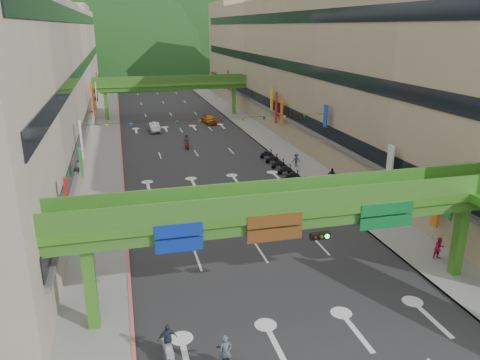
# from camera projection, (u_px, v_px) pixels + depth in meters

# --- Properties ---
(road_slab) EXTENTS (18.00, 140.00, 0.02)m
(road_slab) POSITION_uv_depth(u_px,v_px,m) (185.00, 136.00, 67.73)
(road_slab) COLOR #28282B
(road_slab) RESTS_ON ground
(sidewalk_left) EXTENTS (4.00, 140.00, 0.15)m
(sidewalk_left) POSITION_uv_depth(u_px,v_px,m) (106.00, 140.00, 65.10)
(sidewalk_left) COLOR gray
(sidewalk_left) RESTS_ON ground
(sidewalk_right) EXTENTS (4.00, 140.00, 0.15)m
(sidewalk_right) POSITION_uv_depth(u_px,v_px,m) (258.00, 131.00, 70.32)
(sidewalk_right) COLOR gray
(sidewalk_right) RESTS_ON ground
(curb_left) EXTENTS (0.20, 140.00, 0.18)m
(curb_left) POSITION_uv_depth(u_px,v_px,m) (120.00, 139.00, 65.55)
(curb_left) COLOR #CC5959
(curb_left) RESTS_ON ground
(curb_right) EXTENTS (0.20, 140.00, 0.18)m
(curb_right) POSITION_uv_depth(u_px,v_px,m) (245.00, 132.00, 69.87)
(curb_right) COLOR gray
(curb_right) RESTS_ON ground
(building_row_left) EXTENTS (12.80, 95.00, 19.00)m
(building_row_left) POSITION_uv_depth(u_px,v_px,m) (36.00, 73.00, 60.28)
(building_row_left) COLOR #9E937F
(building_row_left) RESTS_ON ground
(building_row_right) EXTENTS (12.80, 95.00, 19.00)m
(building_row_right) POSITION_uv_depth(u_px,v_px,m) (310.00, 66.00, 69.26)
(building_row_right) COLOR gray
(building_row_right) RESTS_ON ground
(overpass_near) EXTENTS (28.00, 12.27, 7.10)m
(overpass_near) POSITION_uv_depth(u_px,v_px,m) (315.00, 219.00, 25.30)
(overpass_near) COLOR #4C9E2D
(overpass_near) RESTS_ON ground
(overpass_far) EXTENTS (28.00, 2.20, 7.10)m
(overpass_far) POSITION_uv_depth(u_px,v_px,m) (171.00, 86.00, 79.84)
(overpass_far) COLOR #4C9E2D
(overpass_far) RESTS_ON ground
(hill_left) EXTENTS (168.00, 140.00, 112.00)m
(hill_left) POSITION_uv_depth(u_px,v_px,m) (99.00, 71.00, 165.33)
(hill_left) COLOR #1C4419
(hill_left) RESTS_ON ground
(hill_right) EXTENTS (208.00, 176.00, 128.00)m
(hill_right) POSITION_uv_depth(u_px,v_px,m) (201.00, 65.00, 193.21)
(hill_right) COLOR #1C4419
(hill_right) RESTS_ON ground
(bunting_string) EXTENTS (26.00, 0.36, 0.47)m
(bunting_string) POSITION_uv_depth(u_px,v_px,m) (211.00, 121.00, 47.48)
(bunting_string) COLOR black
(bunting_string) RESTS_ON ground
(scooter_rider_near) EXTENTS (0.62, 1.60, 1.98)m
(scooter_rider_near) POSITION_uv_depth(u_px,v_px,m) (226.00, 356.00, 21.19)
(scooter_rider_near) COLOR black
(scooter_rider_near) RESTS_ON ground
(scooter_rider_mid) EXTENTS (0.74, 1.60, 1.84)m
(scooter_rider_mid) POSITION_uv_depth(u_px,v_px,m) (221.00, 212.00, 37.56)
(scooter_rider_mid) COLOR black
(scooter_rider_mid) RESTS_ON ground
(scooter_rider_left) EXTENTS (0.94, 1.60, 1.91)m
(scooter_rider_left) POSITION_uv_depth(u_px,v_px,m) (168.00, 342.00, 22.10)
(scooter_rider_left) COLOR #93929A
(scooter_rider_left) RESTS_ON ground
(scooter_rider_far) EXTENTS (0.86, 1.59, 1.93)m
(scooter_rider_far) POSITION_uv_depth(u_px,v_px,m) (187.00, 141.00, 60.43)
(scooter_rider_far) COLOR maroon
(scooter_rider_far) RESTS_ON ground
(parked_scooter_row) EXTENTS (1.60, 11.55, 1.08)m
(parked_scooter_row) POSITION_uv_depth(u_px,v_px,m) (282.00, 167.00, 51.03)
(parked_scooter_row) COLOR black
(parked_scooter_row) RESTS_ON ground
(car_silver) EXTENTS (1.72, 4.31, 1.39)m
(car_silver) POSITION_uv_depth(u_px,v_px,m) (154.00, 127.00, 70.27)
(car_silver) COLOR #AAA7AF
(car_silver) RESTS_ON ground
(car_yellow) EXTENTS (2.16, 4.52, 1.49)m
(car_yellow) POSITION_uv_depth(u_px,v_px,m) (209.00, 119.00, 76.26)
(car_yellow) COLOR orange
(car_yellow) RESTS_ON ground
(pedestrian_red) EXTENTS (0.78, 0.63, 1.54)m
(pedestrian_red) POSITION_uv_depth(u_px,v_px,m) (439.00, 250.00, 31.56)
(pedestrian_red) COLOR #B11139
(pedestrian_red) RESTS_ON ground
(pedestrian_dark) EXTENTS (1.07, 0.84, 1.70)m
(pedestrian_dark) POSITION_uv_depth(u_px,v_px,m) (331.00, 178.00, 46.33)
(pedestrian_dark) COLOR black
(pedestrian_dark) RESTS_ON ground
(pedestrian_blue) EXTENTS (0.72, 0.47, 1.52)m
(pedestrian_blue) POSITION_uv_depth(u_px,v_px,m) (296.00, 161.00, 52.24)
(pedestrian_blue) COLOR #29364D
(pedestrian_blue) RESTS_ON ground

